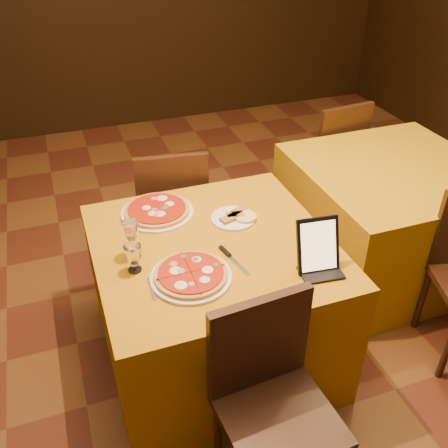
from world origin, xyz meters
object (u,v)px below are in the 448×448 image
object	(u,v)px
wine_glass	(132,240)
water_glass	(134,258)
main_table	(214,302)
pizza_far	(157,211)
chair_main_far	(171,208)
chair_main_near	(280,420)
side_table	(386,219)
chair_side_far	(325,156)
tablet	(318,245)
pizza_near	(191,276)

from	to	relation	value
wine_glass	water_glass	size ratio (longest dim) A/B	1.46
main_table	pizza_far	distance (m)	0.55
main_table	water_glass	world-z (taller)	water_glass
wine_glass	main_table	bearing A→B (deg)	-3.46
pizza_far	chair_main_far	bearing A→B (deg)	69.48
chair_main_near	wine_glass	size ratio (longest dim) A/B	4.79
side_table	wine_glass	bearing A→B (deg)	-168.60
chair_side_far	tablet	world-z (taller)	tablet
main_table	pizza_far	world-z (taller)	pizza_far
chair_side_far	pizza_near	xyz separation A→B (m)	(-1.46, -1.37, 0.31)
wine_glass	tablet	distance (m)	0.81
pizza_far	wine_glass	world-z (taller)	wine_glass
main_table	side_table	distance (m)	1.34
tablet	pizza_near	bearing A→B (deg)	174.71
chair_main_near	tablet	distance (m)	0.72
main_table	water_glass	xyz separation A→B (m)	(-0.38, -0.07, 0.44)
chair_main_far	pizza_far	size ratio (longest dim) A/B	2.46
chair_side_far	pizza_near	distance (m)	2.02
chair_main_near	tablet	size ratio (longest dim) A/B	3.73
pizza_far	water_glass	world-z (taller)	water_glass
main_table	pizza_far	bearing A→B (deg)	118.48
chair_main_far	pizza_far	distance (m)	0.61
wine_glass	water_glass	distance (m)	0.10
water_glass	pizza_near	bearing A→B (deg)	-32.25
tablet	water_glass	bearing A→B (deg)	168.25
main_table	side_table	bearing A→B (deg)	15.46
chair_side_far	pizza_near	bearing A→B (deg)	37.29
side_table	pizza_far	xyz separation A→B (m)	(-1.47, -0.02, 0.39)
main_table	tablet	bearing A→B (deg)	-41.15
chair_main_near	pizza_far	distance (m)	1.18
side_table	tablet	distance (m)	1.25
chair_main_far	wine_glass	xyz separation A→B (m)	(-0.37, -0.81, 0.39)
pizza_near	water_glass	world-z (taller)	water_glass
chair_main_far	water_glass	xyz separation A→B (m)	(-0.38, -0.91, 0.36)
wine_glass	water_glass	world-z (taller)	wine_glass
side_table	water_glass	world-z (taller)	water_glass
pizza_far	tablet	bearing A→B (deg)	-50.13
main_table	tablet	distance (m)	0.70
chair_main_near	chair_side_far	distance (m)	2.33
pizza_near	water_glass	size ratio (longest dim) A/B	2.71
tablet	wine_glass	bearing A→B (deg)	161.41
side_table	chair_main_far	size ratio (longest dim) A/B	1.21
chair_side_far	wine_glass	bearing A→B (deg)	28.52
pizza_near	side_table	bearing A→B (deg)	21.25
main_table	chair_side_far	size ratio (longest dim) A/B	1.21
pizza_near	tablet	xyz separation A→B (m)	(0.54, -0.11, 0.10)
main_table	wine_glass	distance (m)	0.60
side_table	water_glass	xyz separation A→B (m)	(-1.67, -0.43, 0.44)
chair_side_far	water_glass	distance (m)	2.11
pizza_far	tablet	xyz separation A→B (m)	(0.55, -0.66, 0.10)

